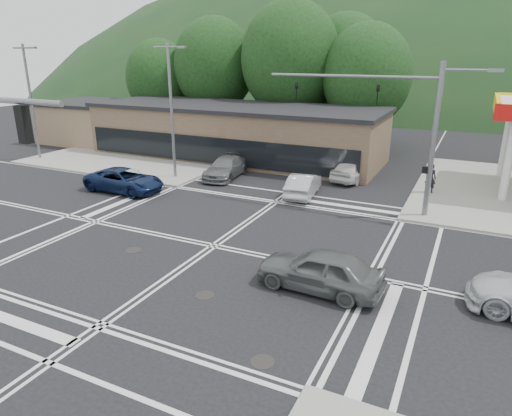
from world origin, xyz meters
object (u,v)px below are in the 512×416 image
at_px(car_northbound, 226,168).
at_px(car_queue_b, 353,169).
at_px(car_grey_center, 320,270).
at_px(car_blue_west, 124,180).
at_px(car_queue_a, 303,185).
at_px(pedestrian, 430,178).

bearing_deg(car_northbound, car_queue_b, 14.20).
bearing_deg(car_northbound, car_grey_center, -55.73).
height_order(car_blue_west, car_queue_a, car_blue_west).
bearing_deg(car_northbound, car_blue_west, -132.61).
bearing_deg(car_northbound, car_queue_a, -22.50).
relative_size(car_queue_b, pedestrian, 2.48).
bearing_deg(pedestrian, car_queue_b, -10.51).
bearing_deg(car_queue_b, car_queue_a, 78.98).
bearing_deg(car_grey_center, car_northbound, -136.27).
height_order(car_blue_west, car_grey_center, car_grey_center).
bearing_deg(car_blue_west, car_northbound, -35.14).
relative_size(car_grey_center, pedestrian, 2.58).
bearing_deg(car_queue_a, car_queue_b, -117.73).
distance_m(car_grey_center, car_queue_a, 11.70).
bearing_deg(car_blue_west, pedestrian, -66.03).
bearing_deg(car_grey_center, car_blue_west, -111.76).
bearing_deg(car_grey_center, pedestrian, 173.09).
relative_size(car_queue_a, car_northbound, 0.88).
distance_m(car_blue_west, pedestrian, 19.09).
distance_m(car_blue_west, car_queue_a, 11.27).
xyz_separation_m(car_queue_b, car_northbound, (-8.26, -3.24, -0.07)).
relative_size(car_grey_center, car_northbound, 0.97).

